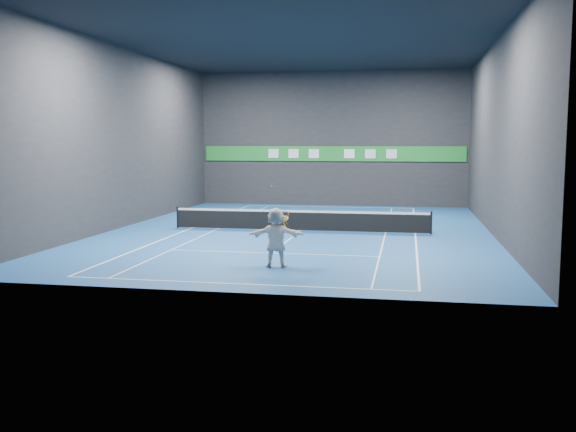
% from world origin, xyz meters
% --- Properties ---
extents(ground, '(26.00, 26.00, 0.00)m').
position_xyz_m(ground, '(0.00, 0.00, 0.00)').
color(ground, navy).
rests_on(ground, ground).
extents(ceiling, '(26.00, 26.00, 0.00)m').
position_xyz_m(ceiling, '(0.00, 0.00, 9.00)').
color(ceiling, black).
rests_on(ceiling, ground).
extents(wall_back, '(18.00, 0.10, 9.00)m').
position_xyz_m(wall_back, '(0.00, 13.00, 4.50)').
color(wall_back, '#252527').
rests_on(wall_back, ground).
extents(wall_front, '(18.00, 0.10, 9.00)m').
position_xyz_m(wall_front, '(0.00, -13.00, 4.50)').
color(wall_front, '#252527').
rests_on(wall_front, ground).
extents(wall_left, '(0.10, 26.00, 9.00)m').
position_xyz_m(wall_left, '(-9.00, 0.00, 4.50)').
color(wall_left, '#252527').
rests_on(wall_left, ground).
extents(wall_right, '(0.10, 26.00, 9.00)m').
position_xyz_m(wall_right, '(9.00, 0.00, 4.50)').
color(wall_right, '#252527').
rests_on(wall_right, ground).
extents(baseline_near, '(10.98, 0.08, 0.01)m').
position_xyz_m(baseline_near, '(0.00, -11.89, 0.00)').
color(baseline_near, white).
rests_on(baseline_near, ground).
extents(baseline_far, '(10.98, 0.08, 0.01)m').
position_xyz_m(baseline_far, '(0.00, 11.89, 0.00)').
color(baseline_far, white).
rests_on(baseline_far, ground).
extents(sideline_doubles_left, '(0.08, 23.78, 0.01)m').
position_xyz_m(sideline_doubles_left, '(-5.49, 0.00, 0.00)').
color(sideline_doubles_left, white).
rests_on(sideline_doubles_left, ground).
extents(sideline_doubles_right, '(0.08, 23.78, 0.01)m').
position_xyz_m(sideline_doubles_right, '(5.49, 0.00, 0.00)').
color(sideline_doubles_right, white).
rests_on(sideline_doubles_right, ground).
extents(sideline_singles_left, '(0.06, 23.78, 0.01)m').
position_xyz_m(sideline_singles_left, '(-4.11, 0.00, 0.00)').
color(sideline_singles_left, white).
rests_on(sideline_singles_left, ground).
extents(sideline_singles_right, '(0.06, 23.78, 0.01)m').
position_xyz_m(sideline_singles_right, '(4.11, 0.00, 0.00)').
color(sideline_singles_right, white).
rests_on(sideline_singles_right, ground).
extents(service_line_near, '(8.23, 0.06, 0.01)m').
position_xyz_m(service_line_near, '(0.00, -6.40, 0.00)').
color(service_line_near, white).
rests_on(service_line_near, ground).
extents(service_line_far, '(8.23, 0.06, 0.01)m').
position_xyz_m(service_line_far, '(0.00, 6.40, 0.00)').
color(service_line_far, white).
rests_on(service_line_far, ground).
extents(center_service_line, '(0.06, 12.80, 0.01)m').
position_xyz_m(center_service_line, '(0.00, 0.00, 0.00)').
color(center_service_line, white).
rests_on(center_service_line, ground).
extents(player, '(1.98, 0.94, 2.05)m').
position_xyz_m(player, '(0.68, -9.00, 1.02)').
color(player, white).
rests_on(player, ground).
extents(tennis_ball, '(0.07, 0.07, 0.07)m').
position_xyz_m(tennis_ball, '(0.47, -8.75, 2.75)').
color(tennis_ball, '#B6CF22').
rests_on(tennis_ball, player).
extents(tennis_net, '(12.50, 0.10, 1.07)m').
position_xyz_m(tennis_net, '(0.00, 0.00, 0.54)').
color(tennis_net, black).
rests_on(tennis_net, ground).
extents(sponsor_banner, '(17.64, 0.11, 1.00)m').
position_xyz_m(sponsor_banner, '(0.00, 12.93, 3.50)').
color(sponsor_banner, '#1C842E').
rests_on(sponsor_banner, wall_back).
extents(tennis_racket, '(0.42, 0.34, 0.64)m').
position_xyz_m(tennis_racket, '(0.98, -8.95, 1.74)').
color(tennis_racket, red).
rests_on(tennis_racket, player).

